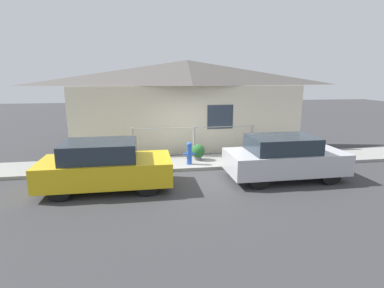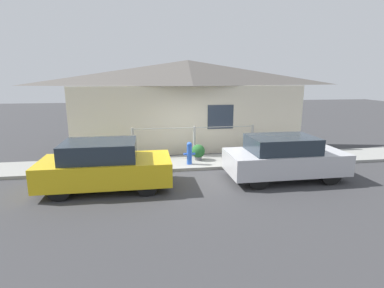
% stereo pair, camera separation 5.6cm
% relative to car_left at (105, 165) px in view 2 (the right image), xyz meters
% --- Properties ---
extents(ground_plane, '(60.00, 60.00, 0.00)m').
position_rel_car_left_xyz_m(ground_plane, '(3.10, 1.25, -0.70)').
color(ground_plane, '#38383A').
extents(sidewalk, '(24.00, 1.76, 0.11)m').
position_rel_car_left_xyz_m(sidewalk, '(3.10, 2.13, -0.65)').
color(sidewalk, gray).
rests_on(sidewalk, ground_plane).
extents(house, '(10.21, 2.23, 3.92)m').
position_rel_car_left_xyz_m(house, '(3.10, 4.52, 2.44)').
color(house, beige).
rests_on(house, ground_plane).
extents(fence, '(4.90, 0.10, 1.20)m').
position_rel_car_left_xyz_m(fence, '(3.10, 2.86, 0.07)').
color(fence, '#999993').
rests_on(fence, sidewalk).
extents(car_left, '(3.72, 1.72, 1.42)m').
position_rel_car_left_xyz_m(car_left, '(0.00, 0.00, 0.00)').
color(car_left, gold).
rests_on(car_left, ground_plane).
extents(car_right, '(3.72, 1.70, 1.40)m').
position_rel_car_left_xyz_m(car_right, '(5.53, -0.00, 0.00)').
color(car_right, '#B7B7BC').
rests_on(car_right, ground_plane).
extents(fire_hydrant, '(0.43, 0.19, 0.82)m').
position_rel_car_left_xyz_m(fire_hydrant, '(2.74, 1.75, -0.16)').
color(fire_hydrant, blue).
rests_on(fire_hydrant, sidewalk).
extents(potted_plant_near_hydrant, '(0.51, 0.51, 0.60)m').
position_rel_car_left_xyz_m(potted_plant_near_hydrant, '(3.16, 2.26, -0.27)').
color(potted_plant_near_hydrant, slate).
rests_on(potted_plant_near_hydrant, sidewalk).
extents(potted_plant_by_fence, '(0.52, 0.52, 0.60)m').
position_rel_car_left_xyz_m(potted_plant_by_fence, '(-0.28, 2.48, -0.27)').
color(potted_plant_by_fence, brown).
rests_on(potted_plant_by_fence, sidewalk).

